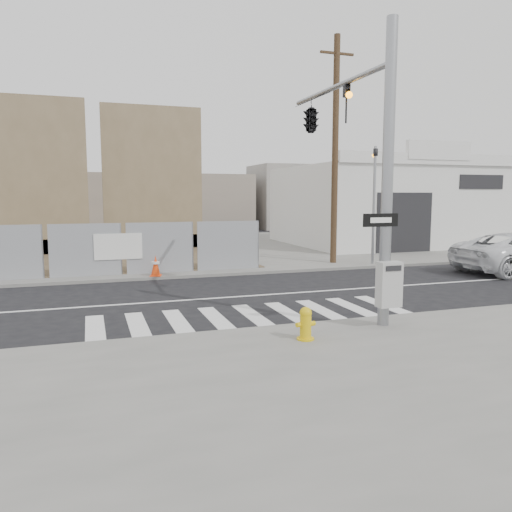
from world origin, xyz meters
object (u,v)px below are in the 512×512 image
object	(u,v)px
signal_pole	(333,137)
traffic_cone_c	(89,267)
traffic_cone_d	(156,266)
auto_shop	(385,205)
fire_hydrant	(306,323)

from	to	relation	value
signal_pole	traffic_cone_c	bearing A→B (deg)	132.29
signal_pole	traffic_cone_d	xyz separation A→B (m)	(-4.19, 6.27, -4.27)
signal_pole	auto_shop	size ratio (longest dim) A/B	0.58
fire_hydrant	traffic_cone_d	xyz separation A→B (m)	(-1.94, 9.55, 0.04)
fire_hydrant	traffic_cone_d	size ratio (longest dim) A/B	0.90
fire_hydrant	traffic_cone_c	xyz separation A→B (m)	(-4.36, 10.55, -0.04)
signal_pole	traffic_cone_c	xyz separation A→B (m)	(-6.61, 7.27, -4.36)
auto_shop	traffic_cone_d	size ratio (longest dim) A/B	15.17
fire_hydrant	traffic_cone_c	distance (m)	11.42
auto_shop	signal_pole	bearing A→B (deg)	-127.46
signal_pole	auto_shop	world-z (taller)	signal_pole
fire_hydrant	traffic_cone_c	world-z (taller)	fire_hydrant
signal_pole	auto_shop	bearing A→B (deg)	52.54
fire_hydrant	traffic_cone_c	size ratio (longest dim) A/B	1.13
fire_hydrant	traffic_cone_d	bearing A→B (deg)	86.90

